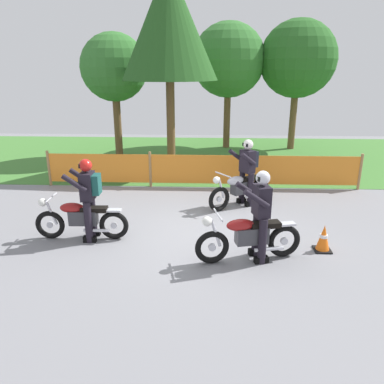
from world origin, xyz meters
TOP-DOWN VIEW (x-y plane):
  - ground at (0.00, 0.00)m, footprint 24.00×24.00m
  - grass_verge at (0.00, 7.17)m, footprint 24.00×7.99m
  - barrier_fence at (0.00, 3.17)m, footprint 9.14×0.08m
  - tree_leftmost at (-3.29, 6.85)m, footprint 2.44×2.44m
  - tree_near_left at (-1.10, 5.29)m, footprint 3.09×3.09m
  - tree_near_right at (0.95, 8.98)m, footprint 3.01×3.01m
  - tree_rightmost at (3.72, 8.79)m, footprint 3.08×3.08m
  - motorcycle_lead at (-2.40, -0.41)m, footprint 1.92×0.57m
  - motorcycle_trailing at (0.93, -1.17)m, footprint 1.97×0.71m
  - motorcycle_third at (1.00, 1.67)m, footprint 1.64×1.27m
  - rider_lead at (-2.19, -0.41)m, footprint 0.68×0.55m
  - rider_trailing at (1.12, -1.12)m, footprint 0.65×0.64m
  - rider_third at (1.17, 1.80)m, footprint 0.78×0.73m
  - traffic_cone at (2.42, -0.73)m, footprint 0.32×0.32m

SIDE VIEW (x-z plane):
  - ground at x=0.00m, z-range -0.02..0.00m
  - grass_verge at x=0.00m, z-range 0.00..0.01m
  - traffic_cone at x=2.42m, z-range -0.01..0.52m
  - motorcycle_lead at x=-2.40m, z-range -0.01..0.90m
  - motorcycle_third at x=1.00m, z-range -0.01..0.92m
  - motorcycle_trailing at x=0.93m, z-range -0.01..0.93m
  - barrier_fence at x=0.00m, z-range 0.02..1.07m
  - rider_trailing at x=1.12m, z-range 0.07..1.76m
  - rider_lead at x=-2.19m, z-range 0.11..1.80m
  - rider_third at x=1.17m, z-range 0.11..1.80m
  - tree_leftmost at x=-3.29m, z-range 1.04..5.61m
  - tree_near_right at x=0.95m, z-range 1.04..6.18m
  - tree_rightmost at x=3.72m, z-range 1.05..6.25m
  - tree_near_left at x=-1.10m, z-range 1.46..7.85m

